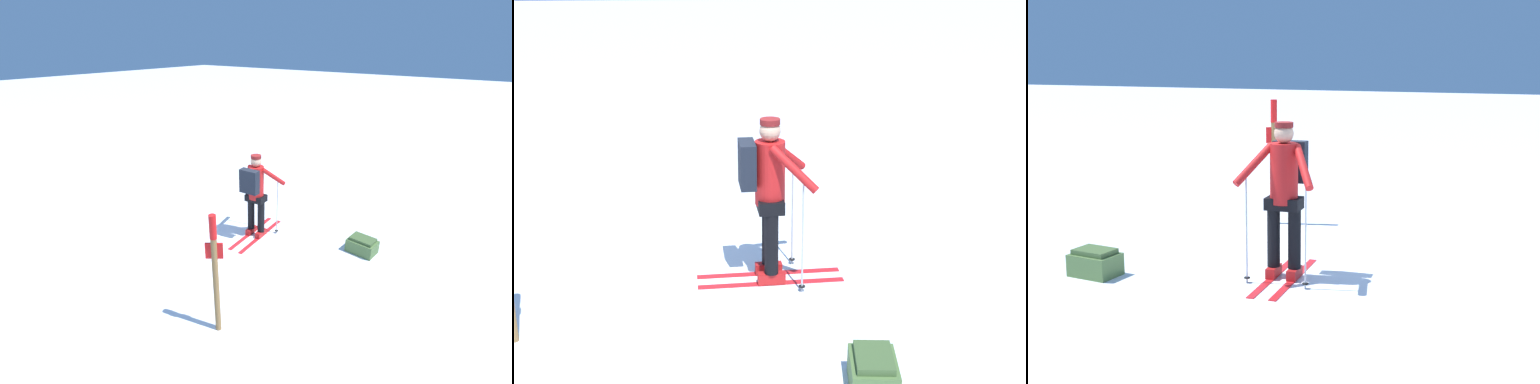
% 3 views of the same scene
% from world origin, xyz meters
% --- Properties ---
extents(ground_plane, '(80.00, 80.00, 0.00)m').
position_xyz_m(ground_plane, '(0.00, 0.00, 0.00)').
color(ground_plane, white).
extents(skier, '(1.63, 0.95, 1.82)m').
position_xyz_m(skier, '(0.73, -0.23, 1.06)').
color(skier, red).
rests_on(skier, ground_plane).
extents(dropped_backpack, '(0.44, 0.58, 0.32)m').
position_xyz_m(dropped_backpack, '(1.49, -2.33, 0.15)').
color(dropped_backpack, '#4C6B38').
rests_on(dropped_backpack, ground_plane).
extents(trail_marker, '(0.16, 0.21, 1.90)m').
position_xyz_m(trail_marker, '(-1.72, -1.38, 1.12)').
color(trail_marker, olive).
rests_on(trail_marker, ground_plane).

